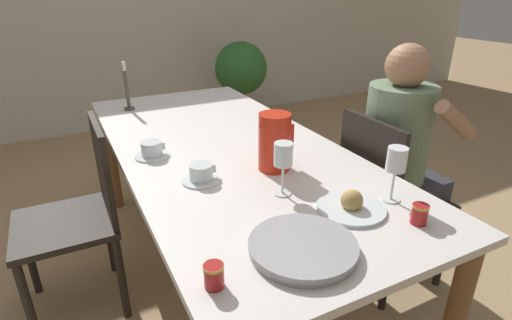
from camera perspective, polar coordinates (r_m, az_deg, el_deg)
ground_plane at (r=2.24m, az=-3.82°, el=-15.64°), size 20.00×20.00×0.00m
dining_table at (r=1.89m, az=-4.35°, el=-0.24°), size 0.94×2.11×0.74m
chair_person_side at (r=2.02m, az=17.94°, el=-5.01°), size 0.42×0.42×0.89m
chair_opposite at (r=1.96m, az=-23.90°, el=-7.02°), size 0.42×0.42×0.89m
person_seated at (r=2.00m, az=19.98°, el=1.58°), size 0.39×0.41×1.19m
red_pitcher at (r=1.57m, az=2.65°, el=2.62°), size 0.15×0.13×0.23m
wine_glass_water at (r=1.41m, az=19.41°, el=-0.25°), size 0.07×0.07×0.20m
wine_glass_juice at (r=1.37m, az=3.81°, el=0.35°), size 0.07×0.07×0.19m
teacup_near_person at (r=1.52m, az=-7.83°, el=-1.97°), size 0.15×0.15×0.07m
teacup_across at (r=1.78m, az=-14.66°, el=1.36°), size 0.15×0.15×0.07m
serving_tray at (r=1.15m, az=6.69°, el=-12.24°), size 0.31×0.31×0.03m
bread_plate at (r=1.36m, az=13.46°, el=-6.30°), size 0.23×0.23×0.07m
jam_jar_amber at (r=1.02m, az=-6.04°, el=-15.99°), size 0.05×0.05×0.06m
jam_jar_red at (r=1.35m, az=22.34°, el=-7.05°), size 0.05×0.05×0.06m
candlestick_tall at (r=2.48m, az=-17.92°, el=9.21°), size 0.06×0.06×0.28m
potted_plant at (r=4.24m, az=-2.16°, el=12.28°), size 0.54×0.54×0.89m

